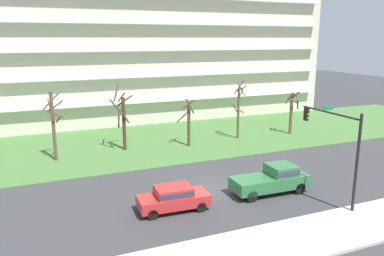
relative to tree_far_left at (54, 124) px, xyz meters
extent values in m
plane|color=#38383A|center=(9.57, -11.32, -3.35)|extent=(160.00, 160.00, 0.00)
cube|color=#ADA89E|center=(9.57, -19.32, -3.27)|extent=(80.00, 4.00, 0.15)
cube|color=#477238|center=(9.57, 2.68, -3.31)|extent=(80.00, 16.00, 0.08)
cube|color=beige|center=(9.57, 17.29, 5.78)|extent=(54.93, 13.23, 18.26)
cube|color=white|center=(9.57, 10.23, -0.31)|extent=(52.73, 0.90, 0.24)
cube|color=white|center=(9.57, 10.23, 2.74)|extent=(52.73, 0.90, 0.24)
cube|color=white|center=(9.57, 10.23, 5.78)|extent=(52.73, 0.90, 0.24)
cube|color=white|center=(9.57, 10.23, 8.83)|extent=(52.73, 0.90, 0.24)
cylinder|color=brown|center=(-0.03, -0.04, -0.30)|extent=(0.29, 0.29, 6.09)
cylinder|color=brown|center=(0.18, -0.66, 0.94)|extent=(1.33, 0.55, 0.75)
cylinder|color=brown|center=(0.41, 0.07, 0.29)|extent=(0.37, 0.98, 0.68)
cylinder|color=brown|center=(0.26, 0.59, 1.38)|extent=(1.39, 0.73, 1.11)
cylinder|color=brown|center=(-0.24, -0.09, 1.72)|extent=(0.25, 0.57, 0.83)
cylinder|color=brown|center=(-0.03, 0.64, 1.84)|extent=(1.45, 0.14, 1.45)
cylinder|color=#423023|center=(6.29, 0.87, -0.79)|extent=(0.34, 0.34, 5.12)
cylinder|color=#423023|center=(6.51, 1.65, 1.27)|extent=(1.68, 0.61, 1.20)
cylinder|color=#423023|center=(6.30, 0.50, 0.04)|extent=(0.86, 0.17, 1.32)
cylinder|color=#423023|center=(5.56, 0.41, 0.99)|extent=(1.08, 1.62, 1.34)
cylinder|color=#423023|center=(5.84, 1.00, -0.22)|extent=(0.45, 1.06, 1.62)
cylinder|color=#423023|center=(5.75, 1.22, 2.19)|extent=(0.89, 1.26, 1.60)
cylinder|color=#423023|center=(6.20, 1.22, 1.72)|extent=(0.85, 0.35, 0.89)
cylinder|color=#4C3828|center=(12.45, -0.24, -1.27)|extent=(0.31, 0.31, 4.16)
cylinder|color=#4C3828|center=(12.08, 0.48, -0.45)|extent=(1.54, 0.90, 0.92)
cylinder|color=#4C3828|center=(12.64, 0.30, 0.78)|extent=(1.19, 0.52, 0.96)
cylinder|color=#4C3828|center=(12.40, -0.63, 0.78)|extent=(0.92, 0.26, 1.52)
cylinder|color=brown|center=(18.40, 0.50, -0.63)|extent=(0.26, 0.26, 5.43)
cylinder|color=brown|center=(18.00, 0.34, -0.13)|extent=(0.45, 0.92, 1.07)
cylinder|color=brown|center=(18.86, 0.89, 1.93)|extent=(0.92, 1.05, 0.77)
cylinder|color=brown|center=(18.72, 0.43, 1.74)|extent=(0.26, 0.75, 0.85)
cylinder|color=brown|center=(18.05, 0.01, 0.03)|extent=(1.10, 0.83, 0.96)
cylinder|color=brown|center=(18.63, 0.92, 2.10)|extent=(0.99, 0.61, 1.52)
cylinder|color=brown|center=(18.44, 0.05, 1.99)|extent=(1.00, 0.21, 1.36)
cylinder|color=brown|center=(24.81, -0.01, -1.05)|extent=(0.34, 0.34, 4.59)
cylinder|color=brown|center=(24.90, -0.34, 1.14)|extent=(0.79, 0.36, 0.58)
cylinder|color=brown|center=(24.69, -0.54, 0.49)|extent=(1.17, 0.39, 0.70)
cylinder|color=brown|center=(25.34, 0.01, 1.09)|extent=(0.18, 1.16, 0.86)
cylinder|color=brown|center=(24.79, 0.45, 0.66)|extent=(1.03, 0.19, 1.27)
cylinder|color=brown|center=(25.29, -0.43, 0.09)|extent=(1.04, 1.14, 1.35)
cube|color=#B22828|center=(6.01, -13.32, -2.68)|extent=(4.48, 2.01, 0.70)
cube|color=#B22828|center=(6.01, -13.32, -2.05)|extent=(2.28, 1.76, 0.55)
cube|color=#2D3847|center=(6.01, -13.32, -2.05)|extent=(2.23, 1.79, 0.30)
cylinder|color=black|center=(7.59, -12.60, -3.03)|extent=(0.65, 0.25, 0.64)
cylinder|color=black|center=(7.51, -14.18, -3.03)|extent=(0.65, 0.25, 0.64)
cylinder|color=black|center=(4.51, -12.46, -3.03)|extent=(0.65, 0.25, 0.64)
cylinder|color=black|center=(4.44, -14.03, -3.03)|extent=(0.65, 0.25, 0.64)
cube|color=#2D6B3D|center=(13.08, -13.32, -2.52)|extent=(5.45, 2.15, 0.85)
cube|color=#2D6B3D|center=(13.98, -13.34, -1.75)|extent=(1.85, 1.89, 0.70)
cube|color=#2D3847|center=(13.98, -13.34, -1.75)|extent=(1.82, 1.93, 0.38)
cylinder|color=black|center=(14.99, -12.48, -2.95)|extent=(0.81, 0.24, 0.80)
cylinder|color=black|center=(14.94, -14.26, -2.95)|extent=(0.81, 0.24, 0.80)
cylinder|color=black|center=(11.21, -12.38, -2.95)|extent=(0.81, 0.24, 0.80)
cylinder|color=black|center=(11.16, -14.16, -2.95)|extent=(0.81, 0.24, 0.80)
cylinder|color=black|center=(16.03, -17.92, -0.24)|extent=(0.18, 0.18, 6.22)
cylinder|color=black|center=(16.03, -15.36, 2.47)|extent=(0.12, 5.12, 0.12)
cube|color=black|center=(16.03, -13.10, 1.97)|extent=(0.28, 0.28, 0.90)
sphere|color=red|center=(16.03, -13.25, 2.27)|extent=(0.20, 0.20, 0.20)
sphere|color=#F2A519|center=(16.03, -13.25, 1.99)|extent=(0.20, 0.20, 0.20)
sphere|color=green|center=(16.03, -13.25, 1.71)|extent=(0.20, 0.20, 0.20)
cube|color=#197238|center=(16.03, -15.10, 2.72)|extent=(0.90, 0.04, 0.24)
camera|label=1|loc=(-1.56, -34.23, 7.13)|focal=35.97mm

